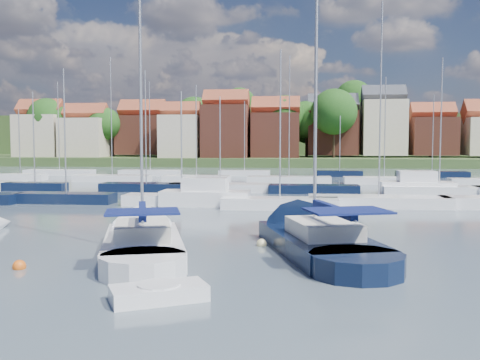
# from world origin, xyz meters

# --- Properties ---
(ground) EXTENTS (260.00, 260.00, 0.00)m
(ground) POSITION_xyz_m (0.00, 40.00, 0.00)
(ground) COLOR #43535B
(ground) RESTS_ON ground
(sailboat_centre) EXTENTS (6.83, 12.94, 16.96)m
(sailboat_centre) POSITION_xyz_m (-5.34, 3.02, 0.35)
(sailboat_centre) COLOR white
(sailboat_centre) RESTS_ON ground
(sailboat_navy) EXTENTS (7.57, 14.38, 19.15)m
(sailboat_navy) POSITION_xyz_m (2.43, 4.87, 0.34)
(sailboat_navy) COLOR black
(sailboat_navy) RESTS_ON ground
(tender) EXTENTS (3.31, 2.64, 0.65)m
(tender) POSITION_xyz_m (-2.32, -5.27, 0.25)
(tender) COLOR white
(tender) RESTS_ON ground
(buoy_c) EXTENTS (0.53, 0.53, 0.53)m
(buoy_c) POSITION_xyz_m (-8.99, -1.69, 0.00)
(buoy_c) COLOR #D85914
(buoy_c) RESTS_ON ground
(buoy_d) EXTENTS (0.42, 0.42, 0.42)m
(buoy_d) POSITION_xyz_m (3.11, -2.25, 0.00)
(buoy_d) COLOR beige
(buoy_d) RESTS_ON ground
(buoy_e) EXTENTS (0.41, 0.41, 0.41)m
(buoy_e) POSITION_xyz_m (1.37, 6.59, 0.00)
(buoy_e) COLOR #D85914
(buoy_e) RESTS_ON ground
(buoy_g) EXTENTS (0.49, 0.49, 0.49)m
(buoy_g) POSITION_xyz_m (0.30, 4.10, 0.00)
(buoy_g) COLOR beige
(buoy_g) RESTS_ON ground
(marina_field) EXTENTS (79.62, 41.41, 15.93)m
(marina_field) POSITION_xyz_m (1.91, 35.15, 0.43)
(marina_field) COLOR white
(marina_field) RESTS_ON ground
(far_shore_town) EXTENTS (212.46, 90.00, 22.27)m
(far_shore_town) POSITION_xyz_m (2.23, 132.67, 4.61)
(far_shore_town) COLOR #385229
(far_shore_town) RESTS_ON ground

